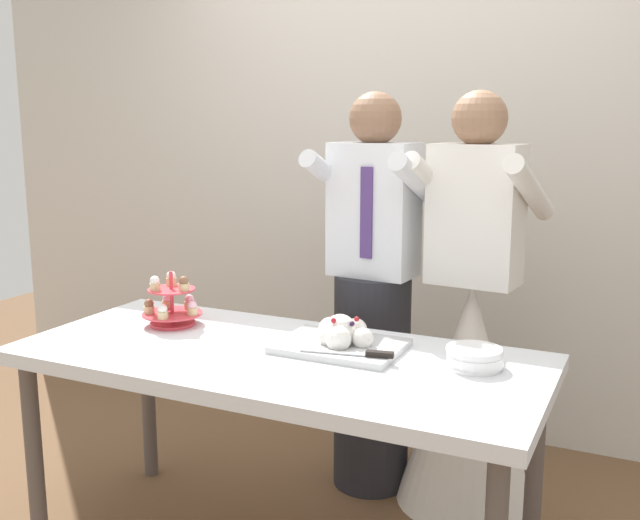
{
  "coord_description": "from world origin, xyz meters",
  "views": [
    {
      "loc": [
        1.15,
        -2.08,
        1.55
      ],
      "look_at": [
        0.09,
        0.15,
        1.07
      ],
      "focal_mm": 41.0,
      "sensor_mm": 36.0,
      "label": 1
    }
  ],
  "objects": [
    {
      "name": "rear_wall",
      "position": [
        0.0,
        1.42,
        1.45
      ],
      "size": [
        5.2,
        0.1,
        2.9
      ],
      "primitive_type": "cube",
      "color": "beige",
      "rests_on": "ground_plane"
    },
    {
      "name": "dessert_table",
      "position": [
        0.0,
        0.0,
        0.7
      ],
      "size": [
        1.8,
        0.8,
        0.78
      ],
      "color": "silver",
      "rests_on": "ground_plane"
    },
    {
      "name": "cupcake_stand",
      "position": [
        -0.52,
        0.12,
        0.85
      ],
      "size": [
        0.23,
        0.23,
        0.21
      ],
      "color": "#D83F4C",
      "rests_on": "dessert_table"
    },
    {
      "name": "main_cake_tray",
      "position": [
        0.18,
        0.12,
        0.81
      ],
      "size": [
        0.43,
        0.31,
        0.12
      ],
      "color": "silver",
      "rests_on": "dessert_table"
    },
    {
      "name": "plate_stack",
      "position": [
        0.64,
        0.13,
        0.81
      ],
      "size": [
        0.18,
        0.18,
        0.07
      ],
      "color": "white",
      "rests_on": "dessert_table"
    },
    {
      "name": "person_groom",
      "position": [
        0.09,
        0.67,
        0.75
      ],
      "size": [
        0.5,
        0.52,
        1.66
      ],
      "color": "#232328",
      "rests_on": "ground_plane"
    },
    {
      "name": "person_bride",
      "position": [
        0.5,
        0.69,
        0.58
      ],
      "size": [
        0.56,
        0.56,
        1.66
      ],
      "color": "white",
      "rests_on": "ground_plane"
    }
  ]
}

